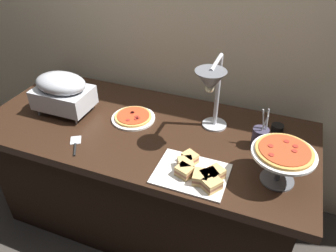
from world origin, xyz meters
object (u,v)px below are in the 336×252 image
object	(u,v)px
utensil_holder	(260,137)
serving_spatula	(75,145)
pizza_plate_front	(133,117)
sandwich_platter	(197,173)
heat_lamp	(211,86)
pizza_plate_center	(283,155)
chafing_dish	(62,91)
sauce_cup_near	(277,128)

from	to	relation	value
utensil_holder	serving_spatula	bearing A→B (deg)	-159.31
pizza_plate_front	sandwich_platter	bearing A→B (deg)	-33.89
pizza_plate_front	heat_lamp	bearing A→B (deg)	-6.33
pizza_plate_front	pizza_plate_center	world-z (taller)	pizza_plate_center
sandwich_platter	serving_spatula	world-z (taller)	sandwich_platter
heat_lamp	utensil_holder	distance (m)	0.39
serving_spatula	pizza_plate_front	bearing A→B (deg)	61.85
heat_lamp	pizza_plate_center	distance (m)	0.46
sandwich_platter	pizza_plate_center	bearing A→B (deg)	17.72
chafing_dish	heat_lamp	bearing A→B (deg)	1.33
sandwich_platter	utensil_holder	bearing A→B (deg)	55.11
sandwich_platter	utensil_holder	world-z (taller)	utensil_holder
heat_lamp	sandwich_platter	size ratio (longest dim) A/B	1.29
sauce_cup_near	serving_spatula	distance (m)	1.12
chafing_dish	sandwich_platter	distance (m)	0.96
sandwich_platter	sauce_cup_near	xyz separation A→B (m)	(0.32, 0.52, -0.00)
utensil_holder	serving_spatula	world-z (taller)	utensil_holder
pizza_plate_front	sauce_cup_near	distance (m)	0.83
sauce_cup_near	pizza_plate_center	bearing A→B (deg)	-84.16
sandwich_platter	utensil_holder	distance (m)	0.42
utensil_holder	pizza_plate_front	bearing A→B (deg)	-179.34
serving_spatula	heat_lamp	bearing A→B (deg)	23.78
chafing_dish	utensil_holder	size ratio (longest dim) A/B	1.49
pizza_plate_front	serving_spatula	bearing A→B (deg)	-118.15
pizza_plate_center	sauce_cup_near	world-z (taller)	pizza_plate_center
utensil_holder	serving_spatula	size ratio (longest dim) A/B	1.37
utensil_holder	pizza_plate_center	bearing A→B (deg)	-62.22
pizza_plate_center	heat_lamp	bearing A→B (deg)	156.65
pizza_plate_center	serving_spatula	size ratio (longest dim) A/B	1.74
sandwich_platter	heat_lamp	bearing A→B (deg)	95.89
chafing_dish	pizza_plate_front	distance (m)	0.45
heat_lamp	serving_spatula	bearing A→B (deg)	-156.22
heat_lamp	pizza_plate_front	distance (m)	0.57
sauce_cup_near	pizza_plate_front	bearing A→B (deg)	-167.07
chafing_dish	pizza_plate_center	size ratio (longest dim) A/B	1.17
pizza_plate_front	utensil_holder	bearing A→B (deg)	0.66
heat_lamp	sauce_cup_near	bearing A→B (deg)	34.60
pizza_plate_front	serving_spatula	world-z (taller)	pizza_plate_front
heat_lamp	utensil_holder	world-z (taller)	heat_lamp
heat_lamp	pizza_plate_center	size ratio (longest dim) A/B	1.56
sauce_cup_near	chafing_dish	bearing A→B (deg)	-168.17
utensil_holder	serving_spatula	distance (m)	0.98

